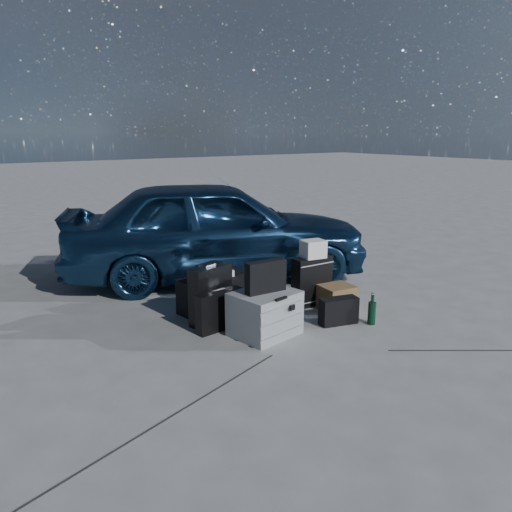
{
  "coord_description": "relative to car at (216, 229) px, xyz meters",
  "views": [
    {
      "loc": [
        -3.06,
        -3.41,
        1.89
      ],
      "look_at": [
        -0.07,
        0.85,
        0.59
      ],
      "focal_mm": 35.0,
      "sensor_mm": 36.0,
      "label": 1
    }
  ],
  "objects": [
    {
      "name": "ground",
      "position": [
        -0.17,
        -2.1,
        -0.66
      ],
      "size": [
        60.0,
        60.0,
        0.0
      ],
      "primitive_type": "plane",
      "color": "#ADAEA9",
      "rests_on": "ground"
    },
    {
      "name": "car",
      "position": [
        0.0,
        0.0,
        0.0
      ],
      "size": [
        4.16,
        2.95,
        1.31
      ],
      "primitive_type": "imported",
      "rotation": [
        0.0,
        0.0,
        1.16
      ],
      "color": "navy",
      "rests_on": "ground"
    },
    {
      "name": "pelican_case",
      "position": [
        -0.61,
        -1.91,
        -0.45
      ],
      "size": [
        0.66,
        0.57,
        0.42
      ],
      "primitive_type": "cube",
      "rotation": [
        0.0,
        0.0,
        0.17
      ],
      "color": "#A5A8AA",
      "rests_on": "ground"
    },
    {
      "name": "laptop_bag",
      "position": [
        -0.6,
        -1.91,
        -0.08
      ],
      "size": [
        0.41,
        0.12,
        0.3
      ],
      "primitive_type": "cube",
      "rotation": [
        0.0,
        0.0,
        -0.06
      ],
      "color": "black",
      "rests_on": "pelican_case"
    },
    {
      "name": "briefcase",
      "position": [
        -0.9,
        -1.56,
        -0.46
      ],
      "size": [
        0.51,
        0.17,
        0.39
      ],
      "primitive_type": "cube",
      "rotation": [
        0.0,
        0.0,
        0.12
      ],
      "color": "black",
      "rests_on": "ground"
    },
    {
      "name": "suitcase_left",
      "position": [
        -0.88,
        -1.36,
        -0.36
      ],
      "size": [
        0.48,
        0.26,
        0.59
      ],
      "primitive_type": "cube",
      "rotation": [
        0.0,
        0.0,
        0.23
      ],
      "color": "black",
      "rests_on": "ground"
    },
    {
      "name": "suitcase_right",
      "position": [
        0.32,
        -1.53,
        -0.38
      ],
      "size": [
        0.46,
        0.18,
        0.55
      ],
      "primitive_type": "cube",
      "rotation": [
        0.0,
        0.0,
        -0.04
      ],
      "color": "black",
      "rests_on": "ground"
    },
    {
      "name": "white_carton",
      "position": [
        0.31,
        -1.55,
        -0.01
      ],
      "size": [
        0.27,
        0.23,
        0.19
      ],
      "primitive_type": "cube",
      "rotation": [
        0.0,
        0.0,
        -0.17
      ],
      "color": "white",
      "rests_on": "suitcase_right"
    },
    {
      "name": "duffel_bag",
      "position": [
        -0.66,
        -1.04,
        -0.47
      ],
      "size": [
        0.79,
        0.42,
        0.38
      ],
      "primitive_type": "cube",
      "rotation": [
        0.0,
        0.0,
        0.14
      ],
      "color": "black",
      "rests_on": "ground"
    },
    {
      "name": "flat_box_white",
      "position": [
        -0.67,
        -1.03,
        -0.25
      ],
      "size": [
        0.4,
        0.31,
        0.07
      ],
      "primitive_type": "cube",
      "rotation": [
        0.0,
        0.0,
        -0.05
      ],
      "color": "white",
      "rests_on": "duffel_bag"
    },
    {
      "name": "flat_box_black",
      "position": [
        -0.66,
        -1.01,
        -0.18
      ],
      "size": [
        0.32,
        0.26,
        0.06
      ],
      "primitive_type": "cube",
      "rotation": [
        0.0,
        0.0,
        0.2
      ],
      "color": "black",
      "rests_on": "flat_box_white"
    },
    {
      "name": "kraft_bag",
      "position": [
        0.44,
        -1.33,
        -0.47
      ],
      "size": [
        0.32,
        0.24,
        0.38
      ],
      "primitive_type": "cube",
      "rotation": [
        0.0,
        0.0,
        -0.28
      ],
      "color": "#A36D47",
      "rests_on": "ground"
    },
    {
      "name": "cardboard_box",
      "position": [
        0.47,
        -1.77,
        -0.53
      ],
      "size": [
        0.37,
        0.34,
        0.26
      ],
      "primitive_type": "cube",
      "rotation": [
        0.0,
        0.0,
        -0.11
      ],
      "color": "olive",
      "rests_on": "ground"
    },
    {
      "name": "messenger_bag",
      "position": [
        0.16,
        -2.12,
        -0.52
      ],
      "size": [
        0.41,
        0.24,
        0.27
      ],
      "primitive_type": "cube",
      "rotation": [
        0.0,
        0.0,
        -0.25
      ],
      "color": "black",
      "rests_on": "ground"
    },
    {
      "name": "green_bottle",
      "position": [
        0.42,
        -2.32,
        -0.5
      ],
      "size": [
        0.08,
        0.08,
        0.32
      ],
      "primitive_type": "cylinder",
      "rotation": [
        0.0,
        0.0,
        0.07
      ],
      "color": "black",
      "rests_on": "ground"
    }
  ]
}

